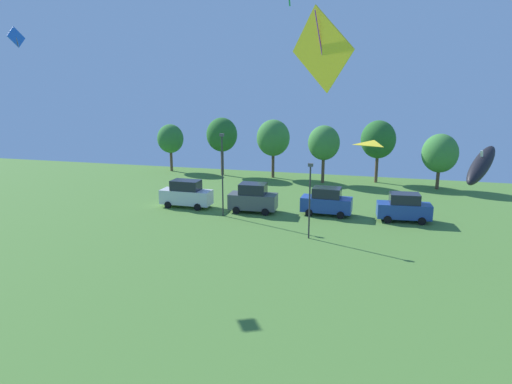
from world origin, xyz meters
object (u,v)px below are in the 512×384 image
at_px(parked_car_rightmost_in_row, 404,208).
at_px(treeline_tree_4, 378,140).
at_px(kite_flying_9, 481,165).
at_px(light_post_1, 310,196).
at_px(light_post_0, 222,171).
at_px(treeline_tree_2, 273,138).
at_px(parked_car_leftmost, 186,194).
at_px(treeline_tree_5, 440,153).
at_px(parked_car_third_from_left, 327,201).
at_px(kite_flying_0, 322,50).
at_px(treeline_tree_3, 324,143).
at_px(treeline_tree_0, 170,139).
at_px(kite_flying_2, 16,37).
at_px(treeline_tree_1, 222,135).
at_px(kite_flying_5, 374,148).
at_px(parked_car_second_from_left, 253,198).

xyz_separation_m(parked_car_rightmost_in_row, treeline_tree_4, (-2.47, 15.76, 3.85)).
bearing_deg(kite_flying_9, light_post_1, 161.78).
distance_m(light_post_0, treeline_tree_2, 17.91).
distance_m(parked_car_leftmost, treeline_tree_5, 27.61).
bearing_deg(parked_car_third_from_left, kite_flying_0, -82.57).
distance_m(parked_car_rightmost_in_row, treeline_tree_2, 21.68).
height_order(treeline_tree_2, treeline_tree_3, treeline_tree_2).
height_order(parked_car_leftmost, treeline_tree_2, treeline_tree_2).
bearing_deg(treeline_tree_0, parked_car_leftmost, -60.39).
distance_m(kite_flying_2, parked_car_rightmost_in_row, 31.32).
relative_size(light_post_1, treeline_tree_0, 0.91).
relative_size(parked_car_rightmost_in_row, treeline_tree_3, 0.67).
relative_size(treeline_tree_1, treeline_tree_5, 1.19).
xyz_separation_m(kite_flying_0, kite_flying_9, (7.16, 17.82, -5.24)).
relative_size(kite_flying_2, parked_car_leftmost, 0.29).
bearing_deg(parked_car_rightmost_in_row, kite_flying_9, -75.63).
relative_size(light_post_0, light_post_1, 1.27).
xyz_separation_m(kite_flying_9, light_post_0, (-18.58, 7.44, -2.58)).
height_order(kite_flying_9, treeline_tree_1, kite_flying_9).
xyz_separation_m(kite_flying_5, treeline_tree_3, (-5.90, 24.22, -2.72)).
bearing_deg(light_post_0, treeline_tree_1, 109.54).
height_order(parked_car_leftmost, treeline_tree_1, treeline_tree_1).
distance_m(kite_flying_9, treeline_tree_4, 26.43).
relative_size(parked_car_second_from_left, treeline_tree_5, 0.71).
xyz_separation_m(treeline_tree_0, treeline_tree_4, (26.39, -0.41, 0.73)).
relative_size(kite_flying_5, parked_car_rightmost_in_row, 0.38).
height_order(light_post_0, treeline_tree_3, light_post_0).
xyz_separation_m(parked_car_third_from_left, parked_car_rightmost_in_row, (6.45, -0.25, -0.03)).
bearing_deg(kite_flying_9, treeline_tree_0, 141.12).
relative_size(kite_flying_0, treeline_tree_2, 0.27).
height_order(parked_car_second_from_left, light_post_1, light_post_1).
distance_m(parked_car_second_from_left, treeline_tree_5, 22.39).
distance_m(treeline_tree_4, treeline_tree_5, 6.92).
relative_size(kite_flying_5, light_post_1, 0.30).
relative_size(light_post_0, treeline_tree_1, 0.99).
bearing_deg(parked_car_leftmost, treeline_tree_4, 44.41).
height_order(treeline_tree_1, treeline_tree_5, treeline_tree_1).
distance_m(treeline_tree_2, treeline_tree_4, 12.35).
xyz_separation_m(light_post_1, treeline_tree_0, (-21.91, 22.66, 1.07)).
bearing_deg(treeline_tree_3, treeline_tree_4, 17.53).
bearing_deg(treeline_tree_2, parked_car_third_from_left, -61.09).
height_order(kite_flying_9, treeline_tree_5, kite_flying_9).
xyz_separation_m(parked_car_leftmost, parked_car_third_from_left, (12.91, 0.79, -0.05)).
bearing_deg(parked_car_leftmost, kite_flying_2, -116.83).
relative_size(parked_car_second_from_left, light_post_0, 0.60).
distance_m(parked_car_leftmost, light_post_1, 13.91).
relative_size(kite_flying_0, treeline_tree_4, 0.26).
relative_size(parked_car_rightmost_in_row, light_post_1, 0.79).
bearing_deg(treeline_tree_3, treeline_tree_5, -0.27).
bearing_deg(treeline_tree_2, parked_car_second_from_left, -83.18).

